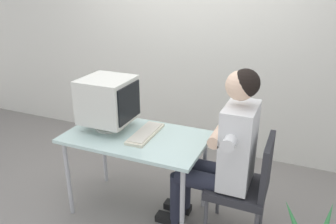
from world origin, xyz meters
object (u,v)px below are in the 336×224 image
office_chair (247,183)px  person_seated (224,149)px  crt_monitor (108,100)px  keyboard (145,133)px  desk (136,143)px

office_chair → person_seated: 0.31m
crt_monitor → keyboard: crt_monitor is taller
keyboard → office_chair: office_chair is taller
crt_monitor → person_seated: (0.99, -0.01, -0.24)m
desk → person_seated: bearing=2.8°
crt_monitor → person_seated: person_seated is taller
crt_monitor → keyboard: size_ratio=0.98×
desk → keyboard: 0.11m
crt_monitor → person_seated: 1.02m
desk → keyboard: size_ratio=2.56×
desk → crt_monitor: 0.42m
keyboard → office_chair: bearing=-0.1°
keyboard → person_seated: person_seated is taller
crt_monitor → keyboard: bearing=-0.7°
crt_monitor → office_chair: crt_monitor is taller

